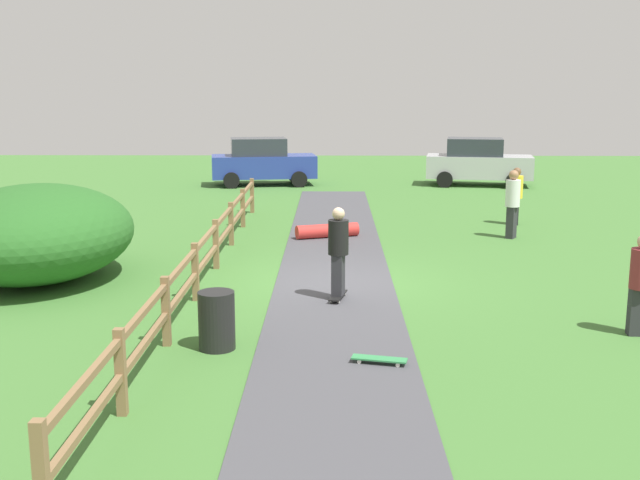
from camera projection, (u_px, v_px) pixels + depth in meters
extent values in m
plane|color=#427533|center=(334.00, 284.00, 15.64)|extent=(60.00, 60.00, 0.00)
cube|color=#47474C|center=(334.00, 283.00, 15.64)|extent=(2.40, 28.00, 0.02)
cube|color=olive|center=(42.00, 479.00, 6.75)|extent=(0.12, 0.12, 1.10)
cube|color=olive|center=(121.00, 372.00, 9.27)|extent=(0.12, 0.12, 1.10)
cube|color=olive|center=(166.00, 311.00, 11.79)|extent=(0.12, 0.12, 1.10)
cube|color=olive|center=(195.00, 272.00, 14.31)|extent=(0.12, 0.12, 1.10)
cube|color=olive|center=(216.00, 244.00, 16.84)|extent=(0.12, 0.12, 1.10)
cube|color=olive|center=(231.00, 224.00, 19.36)|extent=(0.12, 0.12, 1.10)
cube|color=olive|center=(243.00, 208.00, 21.88)|extent=(0.12, 0.12, 1.10)
cube|color=olive|center=(252.00, 196.00, 24.40)|extent=(0.12, 0.12, 1.10)
cube|color=olive|center=(207.00, 259.00, 15.58)|extent=(0.08, 18.00, 0.09)
cube|color=olive|center=(206.00, 238.00, 15.50)|extent=(0.08, 18.00, 0.09)
ellipsoid|color=#286023|center=(36.00, 233.00, 15.78)|extent=(3.90, 4.68, 1.99)
cylinder|color=black|center=(217.00, 320.00, 11.67)|extent=(0.56, 0.56, 0.90)
cube|color=black|center=(338.00, 295.00, 14.42)|extent=(0.37, 0.82, 0.02)
cylinder|color=silver|center=(337.00, 293.00, 14.71)|extent=(0.04, 0.07, 0.06)
cylinder|color=silver|center=(345.00, 294.00, 14.68)|extent=(0.04, 0.07, 0.06)
cylinder|color=silver|center=(331.00, 301.00, 14.18)|extent=(0.04, 0.07, 0.06)
cylinder|color=silver|center=(339.00, 302.00, 14.14)|extent=(0.04, 0.07, 0.06)
cube|color=#2D2D33|center=(338.00, 275.00, 14.34)|extent=(0.27, 0.36, 0.78)
cylinder|color=black|center=(338.00, 237.00, 14.20)|extent=(0.45, 0.45, 0.65)
sphere|color=beige|center=(338.00, 214.00, 14.12)|extent=(0.23, 0.23, 0.23)
cylinder|color=red|center=(327.00, 231.00, 20.33)|extent=(1.72, 0.91, 0.36)
sphere|color=red|center=(340.00, 237.00, 19.43)|extent=(0.26, 0.26, 0.26)
cube|color=#338C4C|center=(379.00, 359.00, 11.05)|extent=(0.82, 0.38, 0.02)
cylinder|color=silver|center=(399.00, 361.00, 11.06)|extent=(0.07, 0.04, 0.06)
cylinder|color=silver|center=(398.00, 365.00, 10.92)|extent=(0.07, 0.04, 0.06)
cylinder|color=silver|center=(361.00, 358.00, 11.19)|extent=(0.07, 0.04, 0.06)
cylinder|color=silver|center=(359.00, 362.00, 11.05)|extent=(0.07, 0.04, 0.06)
cube|color=#2D2D33|center=(511.00, 222.00, 20.29)|extent=(0.34, 0.38, 0.85)
cylinder|color=white|center=(513.00, 193.00, 20.14)|extent=(0.52, 0.52, 0.71)
sphere|color=#9E704C|center=(514.00, 175.00, 20.05)|extent=(0.25, 0.25, 0.25)
cube|color=#2D2D33|center=(639.00, 312.00, 12.33)|extent=(0.33, 0.22, 0.78)
cube|color=#2D2D33|center=(515.00, 211.00, 22.31)|extent=(0.27, 0.36, 0.78)
cylinder|color=yellow|center=(516.00, 187.00, 22.17)|extent=(0.46, 0.46, 0.65)
sphere|color=brown|center=(517.00, 172.00, 22.08)|extent=(0.23, 0.23, 0.23)
cube|color=#B7B7BC|center=(479.00, 167.00, 31.14)|extent=(4.42, 2.37, 0.90)
cube|color=#2D333D|center=(475.00, 147.00, 31.02)|extent=(2.43, 1.90, 0.70)
cylinder|color=black|center=(511.00, 176.00, 31.84)|extent=(0.67, 0.34, 0.64)
cylinder|color=black|center=(514.00, 181.00, 30.14)|extent=(0.67, 0.34, 0.64)
cylinder|color=black|center=(446.00, 175.00, 32.32)|extent=(0.67, 0.34, 0.64)
cylinder|color=black|center=(445.00, 179.00, 30.62)|extent=(0.67, 0.34, 0.64)
cube|color=#283D99|center=(264.00, 166.00, 31.28)|extent=(4.41, 2.33, 0.90)
cube|color=#2D333D|center=(259.00, 147.00, 31.10)|extent=(2.41, 1.88, 0.70)
cylinder|color=black|center=(294.00, 174.00, 32.41)|extent=(0.67, 0.34, 0.64)
cylinder|color=black|center=(299.00, 179.00, 30.70)|extent=(0.67, 0.34, 0.64)
cylinder|color=black|center=(230.00, 175.00, 32.04)|extent=(0.67, 0.34, 0.64)
cylinder|color=black|center=(231.00, 180.00, 30.33)|extent=(0.67, 0.34, 0.64)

